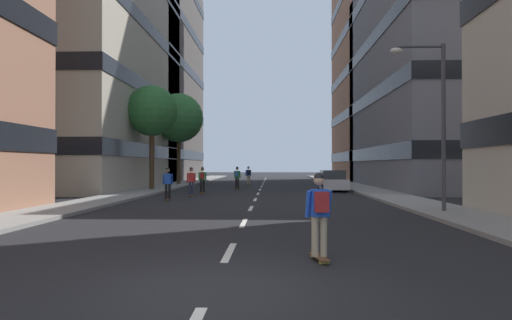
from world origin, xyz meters
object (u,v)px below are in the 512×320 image
at_px(street_tree_mid, 179,118).
at_px(skater_2, 237,176).
at_px(skater_3, 168,182).
at_px(skater_1, 248,174).
at_px(streetlamp_right, 434,108).
at_px(street_tree_near, 152,111).
at_px(skater_4, 320,210).
at_px(skater_5, 202,178).
at_px(skater_0, 191,180).
at_px(parked_car_near, 333,181).

relative_size(street_tree_mid, skater_2, 4.78).
distance_m(skater_2, skater_3, 12.17).
bearing_deg(skater_2, skater_1, 85.28).
bearing_deg(streetlamp_right, skater_1, 108.98).
bearing_deg(street_tree_near, skater_4, -67.56).
height_order(street_tree_near, street_tree_mid, street_tree_mid).
bearing_deg(street_tree_near, skater_5, -34.23).
bearing_deg(skater_5, skater_0, -94.68).
distance_m(streetlamp_right, skater_4, 10.68).
distance_m(street_tree_mid, streetlamp_right, 28.88).
relative_size(parked_car_near, skater_5, 2.47).
relative_size(street_tree_near, streetlamp_right, 1.17).
bearing_deg(skater_4, parked_car_near, 81.88).
xyz_separation_m(parked_car_near, skater_3, (-10.03, -9.16, 0.29)).
bearing_deg(street_tree_mid, skater_4, -73.58).
distance_m(skater_1, skater_2, 6.74).
bearing_deg(street_tree_mid, parked_car_near, -34.25).
relative_size(parked_car_near, street_tree_near, 0.58).
bearing_deg(skater_3, skater_0, 76.14).
relative_size(parked_car_near, skater_1, 2.47).
bearing_deg(street_tree_near, skater_1, 56.45).
bearing_deg(parked_car_near, skater_2, 159.60).
height_order(street_tree_near, skater_3, street_tree_near).
height_order(skater_0, skater_5, same).
relative_size(street_tree_near, skater_1, 4.27).
distance_m(parked_car_near, streetlamp_right, 15.98).
relative_size(street_tree_near, skater_5, 4.27).
distance_m(parked_car_near, skater_0, 11.17).
distance_m(skater_3, skater_4, 16.41).
relative_size(streetlamp_right, skater_3, 3.65).
height_order(streetlamp_right, skater_3, streetlamp_right).
height_order(street_tree_mid, streetlamp_right, street_tree_mid).
distance_m(skater_1, skater_4, 33.75).
xyz_separation_m(skater_0, skater_2, (2.08, 8.87, 0.03)).
relative_size(street_tree_mid, skater_5, 4.78).
relative_size(parked_car_near, skater_4, 2.47).
relative_size(skater_3, skater_5, 1.00).
height_order(skater_1, skater_3, same).
relative_size(street_tree_near, skater_4, 4.27).
bearing_deg(skater_1, skater_5, -100.66).
height_order(skater_3, skater_4, same).
height_order(streetlamp_right, skater_5, streetlamp_right).
distance_m(street_tree_mid, skater_1, 8.45).
height_order(parked_car_near, streetlamp_right, streetlamp_right).
height_order(street_tree_near, skater_0, street_tree_near).
relative_size(street_tree_mid, skater_1, 4.78).
xyz_separation_m(skater_1, skater_4, (3.21, -33.60, 0.00)).
bearing_deg(street_tree_mid, skater_3, -80.00).
relative_size(parked_car_near, skater_2, 2.47).
relative_size(streetlamp_right, skater_2, 3.65).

